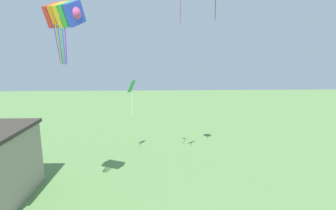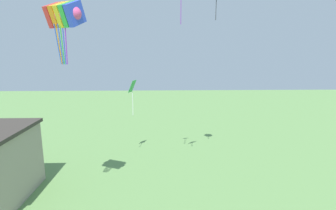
{
  "view_description": "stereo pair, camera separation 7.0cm",
  "coord_description": "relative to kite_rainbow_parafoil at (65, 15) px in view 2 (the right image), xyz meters",
  "views": [
    {
      "loc": [
        -0.47,
        -5.41,
        9.49
      ],
      "look_at": [
        0.0,
        7.01,
        6.97
      ],
      "focal_mm": 28.0,
      "sensor_mm": 36.0,
      "label": 1
    },
    {
      "loc": [
        -0.4,
        -5.41,
        9.49
      ],
      "look_at": [
        0.0,
        7.01,
        6.97
      ],
      "focal_mm": 28.0,
      "sensor_mm": 36.0,
      "label": 2
    }
  ],
  "objects": [
    {
      "name": "kite_rainbow_parafoil",
      "position": [
        0.0,
        0.0,
        0.0
      ],
      "size": [
        2.42,
        2.13,
        3.36
      ],
      "color": "#E54C8C"
    },
    {
      "name": "kite_green_diamond",
      "position": [
        2.58,
        8.45,
        -5.27
      ],
      "size": [
        0.73,
        0.96,
        3.19
      ],
      "color": "green"
    }
  ]
}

